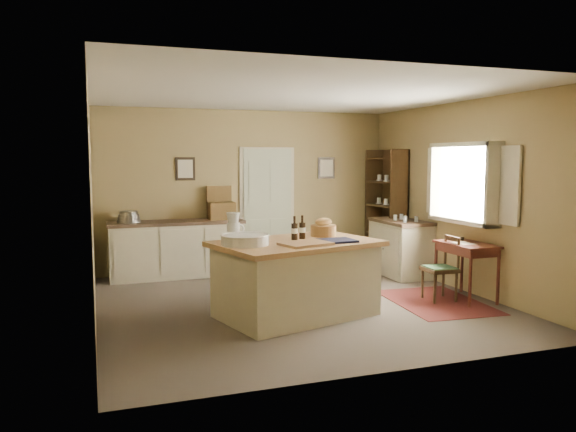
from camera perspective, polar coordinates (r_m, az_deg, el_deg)
name	(u,v)px	position (r m, az deg, el deg)	size (l,w,h in m)	color
ground	(298,303)	(7.43, 0.98, -8.85)	(5.00, 5.00, 0.00)	brown
wall_back	(247,190)	(9.59, -4.16, 2.63)	(5.00, 0.10, 2.70)	olive
wall_front	(397,221)	(4.95, 11.01, -0.50)	(5.00, 0.10, 2.70)	olive
wall_left	(92,206)	(6.77, -19.29, 0.97)	(0.10, 5.00, 2.70)	olive
wall_right	(462,196)	(8.40, 17.22, 1.93)	(0.10, 5.00, 2.70)	olive
ceiling	(298,94)	(7.24, 1.02, 12.30)	(5.00, 5.00, 0.00)	silver
door	(267,207)	(9.68, -2.10, 0.92)	(0.97, 0.06, 2.11)	#ACB495
framed_prints	(259,168)	(9.61, -2.98, 4.85)	(2.82, 0.02, 0.38)	black
window	(466,183)	(8.19, 17.66, 3.22)	(0.25, 1.99, 1.12)	#B7AC91
work_island	(295,277)	(6.75, 0.74, -6.17)	(2.13, 1.67, 1.20)	#B7AC91
sideboard	(178,247)	(9.14, -11.15, -3.10)	(2.13, 0.60, 1.18)	#B7AC91
rug	(436,302)	(7.74, 14.82, -8.43)	(1.10, 1.60, 0.01)	#501917
writing_desk	(466,251)	(7.86, 17.67, -3.37)	(0.51, 0.84, 0.82)	#33130D
desk_chair	(440,269)	(7.76, 15.14, -5.26)	(0.39, 0.39, 0.84)	black
right_cabinet	(401,247)	(9.28, 11.38, -3.12)	(0.63, 1.13, 0.99)	#B7AC91
shelving_unit	(388,209)	(9.90, 10.14, 0.73)	(0.35, 0.92, 2.04)	black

